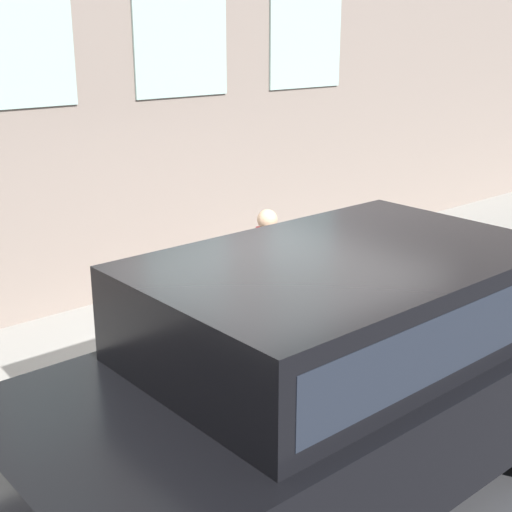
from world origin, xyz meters
The scene contains 5 objects.
ground_plane centered at (0.00, 0.00, 0.00)m, with size 80.00×80.00×0.00m, color #38383A.
sidewalk centered at (1.37, 0.00, 0.07)m, with size 2.75×60.00×0.15m.
fire_hydrant centered at (0.68, -0.30, 0.58)m, with size 0.37×0.47×0.84m.
person centered at (0.83, -0.74, 0.96)m, with size 0.33×0.22×1.36m.
parked_truck_black_near centered at (-1.44, 0.63, 1.04)m, with size 2.08×4.70×1.83m.
Camera 1 is at (-4.58, 4.08, 3.31)m, focal length 50.00 mm.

